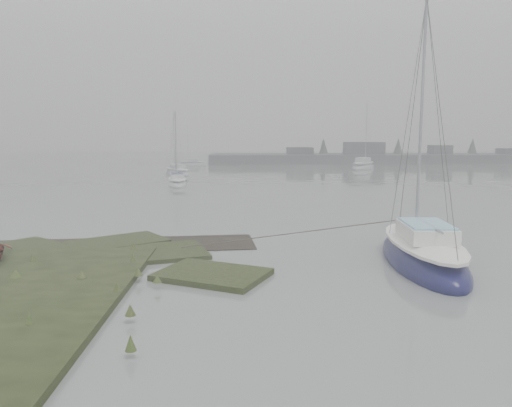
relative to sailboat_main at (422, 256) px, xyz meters
name	(u,v)px	position (x,y,z in m)	size (l,w,h in m)	color
ground	(229,184)	(-8.15, 29.02, -0.32)	(160.00, 160.00, 0.00)	slate
far_shoreline	(405,157)	(18.69, 60.91, 0.53)	(60.00, 8.00, 4.15)	#4C4F51
sailboat_main	(422,256)	(0.00, 0.00, 0.00)	(2.85, 7.54, 10.47)	#10103D
sailboat_white	(177,183)	(-12.84, 27.78, -0.10)	(2.65, 5.41, 7.32)	silver
sailboat_far_a	(177,172)	(-14.45, 39.57, -0.09)	(4.31, 5.61, 7.70)	silver
sailboat_far_b	(363,166)	(9.10, 48.27, -0.03)	(5.27, 7.06, 9.64)	#B2B9BC
sailboat_far_c	(192,164)	(-14.39, 55.20, -0.13)	(4.66, 2.09, 6.35)	#B6BDC1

